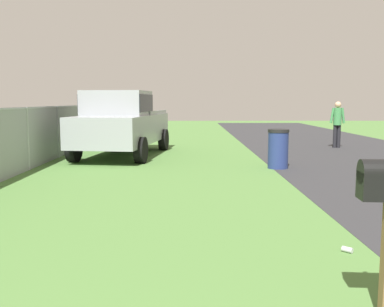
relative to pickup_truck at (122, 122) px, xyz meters
name	(u,v)px	position (x,y,z in m)	size (l,w,h in m)	color
pickup_truck	(122,122)	(0.00, 0.00, 0.00)	(5.33, 2.79, 2.09)	#93999E
trash_bin	(278,149)	(-2.58, -4.54, -0.58)	(0.55, 0.55, 1.04)	navy
pedestrian	(337,121)	(2.48, -7.81, -0.08)	(0.30, 0.57, 1.76)	black
litter_can_far_scatter	(347,250)	(-8.98, -4.08, -1.07)	(0.07, 0.07, 0.12)	silver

